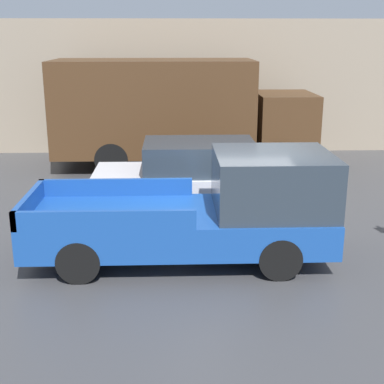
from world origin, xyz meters
name	(u,v)px	position (x,y,z in m)	size (l,w,h in m)	color
ground_plane	(234,248)	(0.00, 0.00, 0.00)	(60.00, 60.00, 0.00)	#3D3D3F
building_wall	(206,87)	(0.00, 9.13, 2.28)	(28.00, 0.15, 4.57)	gray
pickup_truck	(210,211)	(-0.51, -0.46, 0.94)	(5.53, 2.11, 2.01)	#194799
car	(195,176)	(-0.67, 2.40, 0.85)	(4.68, 2.00, 1.67)	silver
delivery_truck	(174,110)	(-1.14, 6.84, 1.79)	(8.01, 2.49, 3.32)	#472D19
newspaper_box	(165,139)	(-1.48, 8.81, 0.52)	(0.45, 0.40, 1.04)	#194CB2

